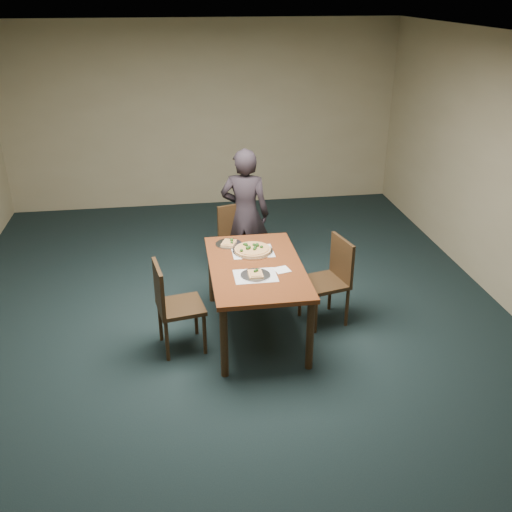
{
  "coord_description": "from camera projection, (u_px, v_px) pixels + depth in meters",
  "views": [
    {
      "loc": [
        -0.51,
        -4.79,
        3.21
      ],
      "look_at": [
        0.23,
        0.12,
        0.85
      ],
      "focal_mm": 40.0,
      "sensor_mm": 36.0,
      "label": 1
    }
  ],
  "objects": [
    {
      "name": "chair_left",
      "position": [
        172.0,
        302.0,
        5.36
      ],
      "size": [
        0.49,
        0.49,
        0.91
      ],
      "rotation": [
        0.0,
        0.0,
        1.75
      ],
      "color": "black",
      "rests_on": "ground"
    },
    {
      "name": "room_shell",
      "position": [
        232.0,
        172.0,
        4.97
      ],
      "size": [
        8.0,
        8.0,
        8.0
      ],
      "color": "tan",
      "rests_on": "ground"
    },
    {
      "name": "ground",
      "position": [
        235.0,
        339.0,
        5.72
      ],
      "size": [
        8.0,
        8.0,
        0.0
      ],
      "primitive_type": "plane",
      "color": "black",
      "rests_on": "ground"
    },
    {
      "name": "dining_table",
      "position": [
        256.0,
        274.0,
        5.58
      ],
      "size": [
        0.9,
        1.5,
        0.75
      ],
      "color": "#552511",
      "rests_on": "ground"
    },
    {
      "name": "slice_plate_near",
      "position": [
        255.0,
        274.0,
        5.33
      ],
      "size": [
        0.28,
        0.28,
        0.06
      ],
      "color": "silver",
      "rests_on": "dining_table"
    },
    {
      "name": "napkin",
      "position": [
        282.0,
        270.0,
        5.44
      ],
      "size": [
        0.17,
        0.17,
        0.01
      ],
      "primitive_type": "cube",
      "rotation": [
        0.0,
        0.0,
        0.25
      ],
      "color": "white",
      "rests_on": "dining_table"
    },
    {
      "name": "chair_right",
      "position": [
        331.0,
        276.0,
        5.84
      ],
      "size": [
        0.51,
        0.51,
        0.91
      ],
      "rotation": [
        0.0,
        0.0,
        -1.33
      ],
      "color": "black",
      "rests_on": "ground"
    },
    {
      "name": "slice_plate_far",
      "position": [
        229.0,
        243.0,
        5.98
      ],
      "size": [
        0.28,
        0.28,
        0.06
      ],
      "color": "silver",
      "rests_on": "dining_table"
    },
    {
      "name": "diner",
      "position": [
        245.0,
        214.0,
        6.68
      ],
      "size": [
        0.65,
        0.52,
        1.57
      ],
      "primitive_type": "imported",
      "rotation": [
        0.0,
        0.0,
        2.86
      ],
      "color": "black",
      "rests_on": "ground"
    },
    {
      "name": "placemat_near",
      "position": [
        255.0,
        276.0,
        5.33
      ],
      "size": [
        0.4,
        0.3,
        0.0
      ],
      "primitive_type": "cube",
      "color": "white",
      "rests_on": "dining_table"
    },
    {
      "name": "placemat_main",
      "position": [
        253.0,
        252.0,
        5.82
      ],
      "size": [
        0.42,
        0.32,
        0.0
      ],
      "primitive_type": "cube",
      "color": "white",
      "rests_on": "dining_table"
    },
    {
      "name": "chair_far",
      "position": [
        238.0,
        239.0,
        6.69
      ],
      "size": [
        0.52,
        0.52,
        0.91
      ],
      "rotation": [
        0.0,
        0.0,
        0.27
      ],
      "color": "black",
      "rests_on": "ground"
    },
    {
      "name": "pizza_pan",
      "position": [
        253.0,
        250.0,
        5.81
      ],
      "size": [
        0.41,
        0.41,
        0.08
      ],
      "color": "silver",
      "rests_on": "dining_table"
    }
  ]
}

